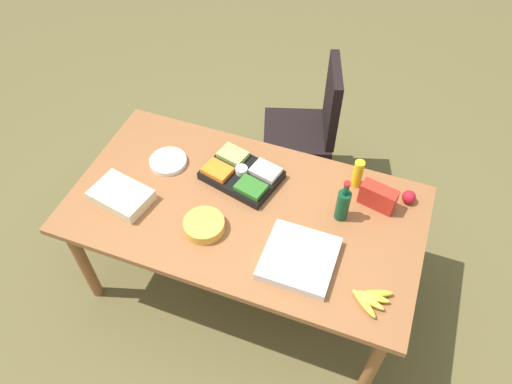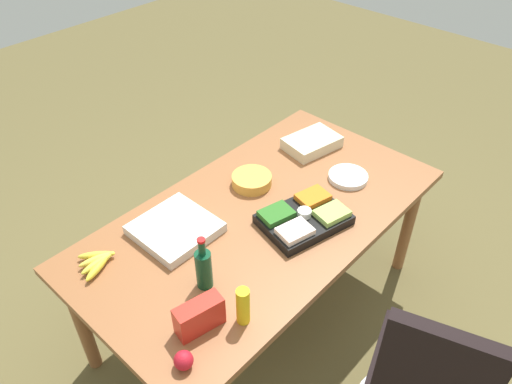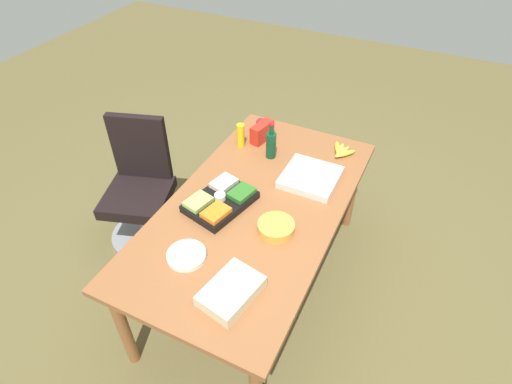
% 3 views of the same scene
% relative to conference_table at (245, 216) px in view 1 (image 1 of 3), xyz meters
% --- Properties ---
extents(ground_plane, '(10.00, 10.00, 0.00)m').
position_rel_conference_table_xyz_m(ground_plane, '(0.00, 0.00, -0.70)').
color(ground_plane, brown).
extents(conference_table, '(1.96, 1.05, 0.78)m').
position_rel_conference_table_xyz_m(conference_table, '(0.00, 0.00, 0.00)').
color(conference_table, brown).
rests_on(conference_table, ground).
extents(office_chair, '(0.61, 0.60, 1.03)m').
position_rel_conference_table_xyz_m(office_chair, '(0.07, 1.03, -0.31)').
color(office_chair, gray).
rests_on(office_chair, ground).
extents(mustard_bottle, '(0.07, 0.07, 0.18)m').
position_rel_conference_table_xyz_m(mustard_bottle, '(0.54, 0.38, 0.17)').
color(mustard_bottle, yellow).
rests_on(mustard_bottle, conference_table).
extents(pizza_box, '(0.36, 0.36, 0.05)m').
position_rel_conference_table_xyz_m(pizza_box, '(0.38, -0.23, 0.10)').
color(pizza_box, silver).
rests_on(pizza_box, conference_table).
extents(chip_bag_red, '(0.21, 0.12, 0.14)m').
position_rel_conference_table_xyz_m(chip_bag_red, '(0.68, 0.27, 0.15)').
color(chip_bag_red, red).
rests_on(chip_bag_red, conference_table).
extents(veggie_tray, '(0.48, 0.39, 0.09)m').
position_rel_conference_table_xyz_m(veggie_tray, '(-0.10, 0.20, 0.12)').
color(veggie_tray, black).
rests_on(veggie_tray, conference_table).
extents(paper_plate_stack, '(0.24, 0.24, 0.03)m').
position_rel_conference_table_xyz_m(paper_plate_stack, '(-0.55, 0.16, 0.09)').
color(paper_plate_stack, white).
rests_on(paper_plate_stack, conference_table).
extents(sheet_cake, '(0.36, 0.28, 0.07)m').
position_rel_conference_table_xyz_m(sheet_cake, '(-0.66, -0.19, 0.11)').
color(sheet_cake, beige).
rests_on(sheet_cake, conference_table).
extents(apple_red, '(0.09, 0.09, 0.08)m').
position_rel_conference_table_xyz_m(apple_red, '(0.84, 0.36, 0.12)').
color(apple_red, red).
rests_on(apple_red, conference_table).
extents(chip_bowl, '(0.25, 0.25, 0.06)m').
position_rel_conference_table_xyz_m(chip_bowl, '(-0.15, -0.21, 0.11)').
color(chip_bowl, gold).
rests_on(chip_bowl, conference_table).
extents(banana_bunch, '(0.20, 0.19, 0.04)m').
position_rel_conference_table_xyz_m(banana_bunch, '(0.77, -0.32, 0.10)').
color(banana_bunch, yellow).
rests_on(banana_bunch, conference_table).
extents(wine_bottle, '(0.09, 0.09, 0.28)m').
position_rel_conference_table_xyz_m(wine_bottle, '(0.51, 0.13, 0.19)').
color(wine_bottle, '#0E4226').
rests_on(wine_bottle, conference_table).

